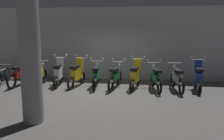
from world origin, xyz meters
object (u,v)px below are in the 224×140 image
at_px(motorbike_slot_2, 59,73).
at_px(motorbike_slot_6, 136,76).
at_px(motorbike_slot_8, 177,78).
at_px(motorbike_slot_9, 198,77).
at_px(bicycle, 3,76).
at_px(support_pillar, 30,56).
at_px(motorbike_slot_0, 20,74).
at_px(motorbike_slot_4, 96,75).
at_px(motorbike_slot_7, 156,78).
at_px(motorbike_slot_1, 38,75).
at_px(motorbike_slot_3, 77,74).
at_px(motorbike_slot_5, 115,76).

distance_m(motorbike_slot_2, motorbike_slot_6, 3.26).
relative_size(motorbike_slot_8, motorbike_slot_9, 1.16).
bearing_deg(bicycle, motorbike_slot_2, 4.02).
height_order(motorbike_slot_6, support_pillar, support_pillar).
distance_m(motorbike_slot_6, support_pillar, 4.73).
xyz_separation_m(motorbike_slot_0, motorbike_slot_4, (3.24, 0.17, 0.00)).
bearing_deg(motorbike_slot_4, motorbike_slot_6, -3.42).
relative_size(motorbike_slot_0, motorbike_slot_2, 1.16).
xyz_separation_m(motorbike_slot_4, motorbike_slot_9, (4.06, -0.02, 0.04)).
height_order(motorbike_slot_4, motorbike_slot_7, same).
distance_m(motorbike_slot_1, bicycle, 1.66).
relative_size(motorbike_slot_6, motorbike_slot_7, 0.86).
relative_size(motorbike_slot_7, support_pillar, 0.57).
xyz_separation_m(motorbike_slot_6, motorbike_slot_8, (1.61, -0.04, -0.04)).
bearing_deg(support_pillar, motorbike_slot_9, 39.26).
bearing_deg(motorbike_slot_2, motorbike_slot_1, -162.59).
xyz_separation_m(motorbike_slot_8, support_pillar, (-4.03, -3.85, 1.20)).
distance_m(motorbike_slot_1, motorbike_slot_8, 5.67).
bearing_deg(motorbike_slot_3, motorbike_slot_5, -2.62).
xyz_separation_m(motorbike_slot_0, support_pillar, (2.44, -3.82, 1.20)).
xyz_separation_m(motorbike_slot_1, motorbike_slot_7, (4.86, 0.06, 0.00)).
bearing_deg(motorbike_slot_3, bicycle, -178.07).
bearing_deg(motorbike_slot_0, motorbike_slot_6, 0.83).
bearing_deg(motorbike_slot_7, motorbike_slot_0, -179.78).
relative_size(motorbike_slot_7, motorbike_slot_8, 1.00).
bearing_deg(motorbike_slot_4, bicycle, -178.22).
distance_m(motorbike_slot_3, motorbike_slot_8, 4.04).
height_order(motorbike_slot_9, bicycle, motorbike_slot_9).
bearing_deg(motorbike_slot_4, motorbike_slot_7, -3.44).
xyz_separation_m(motorbike_slot_2, motorbike_slot_4, (1.62, -0.05, -0.04)).
bearing_deg(bicycle, motorbike_slot_4, 1.78).
bearing_deg(motorbike_slot_7, motorbike_slot_2, 177.29).
bearing_deg(motorbike_slot_3, motorbike_slot_9, -0.05).
bearing_deg(motorbike_slot_2, bicycle, -175.98).
bearing_deg(motorbike_slot_5, bicycle, -179.57).
bearing_deg(motorbike_slot_9, motorbike_slot_8, -172.02).
xyz_separation_m(motorbike_slot_4, motorbike_slot_6, (1.63, -0.10, 0.04)).
bearing_deg(motorbike_slot_0, motorbike_slot_1, -2.79).
xyz_separation_m(motorbike_slot_5, motorbike_slot_9, (3.24, 0.07, 0.04)).
height_order(motorbike_slot_2, motorbike_slot_5, motorbike_slot_2).
distance_m(motorbike_slot_2, motorbike_slot_9, 5.68).
bearing_deg(support_pillar, motorbike_slot_7, 49.99).
xyz_separation_m(motorbike_slot_0, motorbike_slot_6, (4.87, 0.07, 0.04)).
distance_m(motorbike_slot_7, bicycle, 6.51).
height_order(motorbike_slot_3, motorbike_slot_5, motorbike_slot_3).
relative_size(motorbike_slot_0, motorbike_slot_4, 1.00).
height_order(motorbike_slot_1, motorbike_slot_5, motorbike_slot_5).
bearing_deg(motorbike_slot_4, motorbike_slot_9, -0.29).
relative_size(motorbike_slot_3, bicycle, 0.99).
relative_size(motorbike_slot_5, motorbike_slot_6, 1.16).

